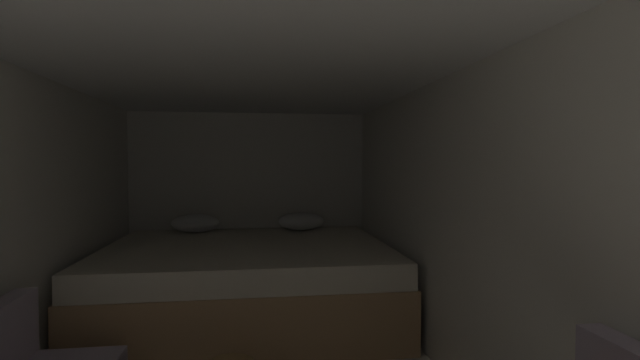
# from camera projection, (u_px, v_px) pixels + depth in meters

# --- Properties ---
(wall_back) EXTENTS (2.79, 0.05, 2.03)m
(wall_back) POSITION_uv_depth(u_px,v_px,m) (249.00, 200.00, 5.25)
(wall_back) COLOR silver
(wall_back) RESTS_ON ground
(wall_right) EXTENTS (0.05, 5.46, 2.03)m
(wall_right) POSITION_uv_depth(u_px,v_px,m) (471.00, 234.00, 2.71)
(wall_right) COLOR silver
(wall_right) RESTS_ON ground
(ceiling_slab) EXTENTS (2.79, 5.46, 0.05)m
(ceiling_slab) POSITION_uv_depth(u_px,v_px,m) (241.00, 53.00, 2.48)
(ceiling_slab) COLOR white
(ceiling_slab) RESTS_ON wall_left
(bed) EXTENTS (2.57, 2.08, 0.89)m
(bed) POSITION_uv_depth(u_px,v_px,m) (248.00, 280.00, 4.18)
(bed) COLOR tan
(bed) RESTS_ON ground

